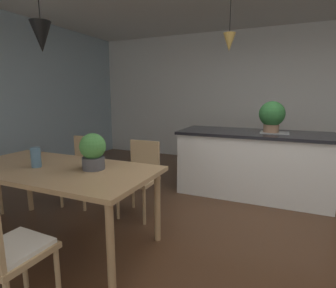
{
  "coord_description": "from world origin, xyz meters",
  "views": [
    {
      "loc": [
        0.06,
        -2.54,
        1.41
      ],
      "look_at": [
        -0.97,
        -0.15,
        0.92
      ],
      "focal_mm": 28.47,
      "sensor_mm": 36.0,
      "label": 1
    }
  ],
  "objects_px": {
    "dining_table": "(56,174)",
    "chair_far_left": "(82,168)",
    "potted_plant_on_island": "(272,115)",
    "potted_plant_on_table": "(93,151)",
    "vase_on_dining_table": "(36,157)",
    "chair_far_right": "(140,176)",
    "chair_near_right": "(5,250)",
    "kitchen_island": "(253,163)"
  },
  "relations": [
    {
      "from": "chair_near_right",
      "to": "potted_plant_on_table",
      "type": "xyz_separation_m",
      "value": [
        -0.06,
        0.92,
        0.44
      ]
    },
    {
      "from": "chair_far_right",
      "to": "potted_plant_on_table",
      "type": "relative_size",
      "value": 2.63
    },
    {
      "from": "vase_on_dining_table",
      "to": "potted_plant_on_table",
      "type": "bearing_deg",
      "value": 16.19
    },
    {
      "from": "chair_near_right",
      "to": "chair_far_left",
      "type": "xyz_separation_m",
      "value": [
        -0.86,
        1.66,
        0.0
      ]
    },
    {
      "from": "chair_far_right",
      "to": "kitchen_island",
      "type": "xyz_separation_m",
      "value": [
        1.14,
        1.21,
        -0.01
      ]
    },
    {
      "from": "kitchen_island",
      "to": "potted_plant_on_table",
      "type": "xyz_separation_m",
      "value": [
        -1.2,
        -1.95,
        0.45
      ]
    },
    {
      "from": "dining_table",
      "to": "chair_near_right",
      "type": "xyz_separation_m",
      "value": [
        0.43,
        -0.83,
        -0.2
      ]
    },
    {
      "from": "potted_plant_on_table",
      "to": "vase_on_dining_table",
      "type": "bearing_deg",
      "value": -163.81
    },
    {
      "from": "dining_table",
      "to": "potted_plant_on_table",
      "type": "relative_size",
      "value": 5.74
    },
    {
      "from": "potted_plant_on_island",
      "to": "potted_plant_on_table",
      "type": "bearing_deg",
      "value": -125.94
    },
    {
      "from": "chair_far_left",
      "to": "vase_on_dining_table",
      "type": "bearing_deg",
      "value": -73.75
    },
    {
      "from": "dining_table",
      "to": "potted_plant_on_table",
      "type": "bearing_deg",
      "value": 14.34
    },
    {
      "from": "chair_near_right",
      "to": "potted_plant_on_table",
      "type": "distance_m",
      "value": 1.02
    },
    {
      "from": "kitchen_island",
      "to": "chair_near_right",
      "type": "bearing_deg",
      "value": -111.7
    },
    {
      "from": "chair_far_left",
      "to": "kitchen_island",
      "type": "height_order",
      "value": "kitchen_island"
    },
    {
      "from": "dining_table",
      "to": "chair_near_right",
      "type": "relative_size",
      "value": 2.18
    },
    {
      "from": "chair_far_left",
      "to": "potted_plant_on_table",
      "type": "relative_size",
      "value": 2.63
    },
    {
      "from": "chair_far_left",
      "to": "potted_plant_on_table",
      "type": "distance_m",
      "value": 1.17
    },
    {
      "from": "dining_table",
      "to": "vase_on_dining_table",
      "type": "xyz_separation_m",
      "value": [
        -0.17,
        -0.06,
        0.16
      ]
    },
    {
      "from": "kitchen_island",
      "to": "vase_on_dining_table",
      "type": "xyz_separation_m",
      "value": [
        -1.74,
        -2.1,
        0.37
      ]
    },
    {
      "from": "potted_plant_on_island",
      "to": "potted_plant_on_table",
      "type": "height_order",
      "value": "potted_plant_on_island"
    },
    {
      "from": "chair_far_right",
      "to": "vase_on_dining_table",
      "type": "xyz_separation_m",
      "value": [
        -0.6,
        -0.89,
        0.36
      ]
    },
    {
      "from": "dining_table",
      "to": "potted_plant_on_table",
      "type": "xyz_separation_m",
      "value": [
        0.37,
        0.09,
        0.24
      ]
    },
    {
      "from": "potted_plant_on_table",
      "to": "vase_on_dining_table",
      "type": "xyz_separation_m",
      "value": [
        -0.54,
        -0.16,
        -0.08
      ]
    },
    {
      "from": "dining_table",
      "to": "vase_on_dining_table",
      "type": "height_order",
      "value": "vase_on_dining_table"
    },
    {
      "from": "dining_table",
      "to": "chair_far_right",
      "type": "distance_m",
      "value": 0.95
    },
    {
      "from": "chair_far_left",
      "to": "kitchen_island",
      "type": "distance_m",
      "value": 2.34
    },
    {
      "from": "chair_near_right",
      "to": "dining_table",
      "type": "bearing_deg",
      "value": 117.14
    },
    {
      "from": "potted_plant_on_table",
      "to": "vase_on_dining_table",
      "type": "distance_m",
      "value": 0.57
    },
    {
      "from": "kitchen_island",
      "to": "potted_plant_on_table",
      "type": "bearing_deg",
      "value": -121.67
    },
    {
      "from": "dining_table",
      "to": "potted_plant_on_island",
      "type": "xyz_separation_m",
      "value": [
        1.78,
        2.04,
        0.46
      ]
    },
    {
      "from": "dining_table",
      "to": "chair_far_left",
      "type": "height_order",
      "value": "chair_far_left"
    },
    {
      "from": "chair_far_left",
      "to": "vase_on_dining_table",
      "type": "xyz_separation_m",
      "value": [
        0.26,
        -0.89,
        0.36
      ]
    },
    {
      "from": "dining_table",
      "to": "chair_far_left",
      "type": "distance_m",
      "value": 0.96
    },
    {
      "from": "chair_far_right",
      "to": "chair_near_right",
      "type": "bearing_deg",
      "value": -90.06
    },
    {
      "from": "chair_far_right",
      "to": "potted_plant_on_table",
      "type": "distance_m",
      "value": 0.86
    },
    {
      "from": "potted_plant_on_island",
      "to": "potted_plant_on_table",
      "type": "xyz_separation_m",
      "value": [
        -1.41,
        -1.95,
        -0.22
      ]
    },
    {
      "from": "chair_far_right",
      "to": "kitchen_island",
      "type": "height_order",
      "value": "kitchen_island"
    },
    {
      "from": "chair_far_right",
      "to": "potted_plant_on_table",
      "type": "bearing_deg",
      "value": -94.63
    },
    {
      "from": "dining_table",
      "to": "kitchen_island",
      "type": "bearing_deg",
      "value": 52.46
    },
    {
      "from": "dining_table",
      "to": "potted_plant_on_island",
      "type": "relative_size",
      "value": 4.47
    },
    {
      "from": "kitchen_island",
      "to": "potted_plant_on_island",
      "type": "distance_m",
      "value": 0.71
    }
  ]
}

